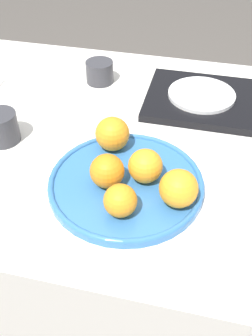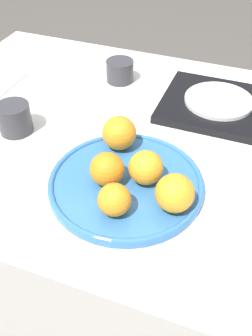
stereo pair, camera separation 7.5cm
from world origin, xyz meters
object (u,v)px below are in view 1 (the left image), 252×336
at_px(orange_1, 120,201).
at_px(cup_0, 100,72).
at_px(fruit_platter, 126,183).
at_px(serving_tray, 201,99).
at_px(side_plate, 202,94).
at_px(orange_2, 112,134).
at_px(orange_0, 107,171).
at_px(orange_3, 179,188).
at_px(cup_1, 1,127).
at_px(orange_4, 145,166).

relative_size(orange_1, cup_0, 0.81).
height_order(fruit_platter, serving_tray, same).
bearing_deg(side_plate, orange_2, -124.42).
distance_m(side_plate, cup_0, 0.29).
distance_m(serving_tray, cup_0, 0.29).
height_order(orange_0, orange_1, orange_0).
xyz_separation_m(fruit_platter, side_plate, (0.12, 0.35, 0.02)).
height_order(orange_3, side_plate, orange_3).
relative_size(orange_3, serving_tray, 0.26).
bearing_deg(orange_1, orange_0, 122.45).
bearing_deg(cup_1, orange_3, -15.76).
relative_size(fruit_platter, cup_1, 4.00).
distance_m(orange_0, orange_3, 0.14).
xyz_separation_m(orange_1, serving_tray, (0.11, 0.44, -0.03)).
xyz_separation_m(fruit_platter, cup_0, (-0.17, 0.40, 0.02)).
xyz_separation_m(orange_0, cup_1, (-0.28, 0.10, -0.01)).
bearing_deg(orange_0, cup_0, 108.21).
bearing_deg(orange_4, cup_1, 168.81).
relative_size(fruit_platter, orange_4, 4.55).
height_order(side_plate, cup_1, cup_1).
bearing_deg(orange_0, orange_1, -57.55).
bearing_deg(orange_2, side_plate, 55.58).
distance_m(fruit_platter, orange_2, 0.12).
bearing_deg(orange_3, orange_2, 140.49).
distance_m(orange_4, side_plate, 0.35).
relative_size(serving_tray, side_plate, 1.63).
relative_size(orange_4, cup_0, 0.90).
xyz_separation_m(orange_1, cup_0, (-0.18, 0.48, -0.01)).
relative_size(orange_0, cup_0, 0.89).
height_order(fruit_platter, orange_3, orange_3).
bearing_deg(serving_tray, fruit_platter, -108.59).
xyz_separation_m(orange_4, cup_0, (-0.21, 0.38, -0.02)).
relative_size(orange_0, orange_3, 0.93).
distance_m(fruit_platter, cup_1, 0.33).
bearing_deg(side_plate, cup_1, -148.26).
bearing_deg(fruit_platter, serving_tray, 71.41).
height_order(orange_0, cup_1, orange_0).
distance_m(orange_2, side_plate, 0.31).
height_order(fruit_platter, orange_1, orange_1).
distance_m(fruit_platter, orange_3, 0.12).
xyz_separation_m(serving_tray, cup_1, (-0.43, -0.27, 0.03)).
height_order(orange_3, serving_tray, orange_3).
height_order(orange_0, cup_0, orange_0).
bearing_deg(side_plate, orange_0, -112.62).
bearing_deg(serving_tray, orange_0, -112.62).
distance_m(orange_1, cup_1, 0.36).
distance_m(fruit_platter, orange_0, 0.05).
relative_size(orange_1, orange_4, 0.90).
relative_size(fruit_platter, serving_tray, 1.11).
height_order(fruit_platter, orange_0, orange_0).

